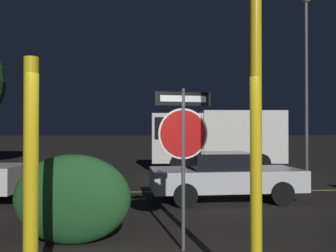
{
  "coord_description": "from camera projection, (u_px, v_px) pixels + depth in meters",
  "views": [
    {
      "loc": [
        0.01,
        -4.55,
        1.9
      ],
      "look_at": [
        0.51,
        4.52,
        2.0
      ],
      "focal_mm": 40.0,
      "sensor_mm": 36.0,
      "label": 1
    }
  ],
  "objects": [
    {
      "name": "street_lamp",
      "position": [
        306.0,
        46.0,
        17.83
      ],
      "size": [
        0.55,
        0.55,
        8.54
      ],
      "color": "#4C4C51",
      "rests_on": "ground_plane"
    },
    {
      "name": "passing_car_2",
      "position": [
        224.0,
        176.0,
        10.13
      ],
      "size": [
        4.18,
        2.1,
        1.29
      ],
      "rotation": [
        0.0,
        0.0,
        -1.5
      ],
      "color": "silver",
      "rests_on": "ground_plane"
    },
    {
      "name": "yellow_pole_left",
      "position": [
        31.0,
        183.0,
        3.95
      ],
      "size": [
        0.16,
        0.16,
        2.67
      ],
      "primitive_type": "cylinder",
      "color": "yellow",
      "rests_on": "ground_plane"
    },
    {
      "name": "delivery_truck",
      "position": [
        213.0,
        136.0,
        17.85
      ],
      "size": [
        6.2,
        2.65,
        2.8
      ],
      "rotation": [
        0.0,
        0.0,
        1.53
      ],
      "color": "silver",
      "rests_on": "ground_plane"
    },
    {
      "name": "hedge_bush_1",
      "position": [
        73.0,
        199.0,
        6.22
      ],
      "size": [
        1.94,
        0.74,
        1.49
      ],
      "primitive_type": "ellipsoid",
      "color": "#1E4C23",
      "rests_on": "ground_plane"
    },
    {
      "name": "road_center_stripe",
      "position": [
        147.0,
        192.0,
        11.5
      ],
      "size": [
        34.84,
        0.12,
        0.01
      ],
      "primitive_type": "cube",
      "color": "gold",
      "rests_on": "ground_plane"
    },
    {
      "name": "stop_sign",
      "position": [
        183.0,
        136.0,
        5.91
      ],
      "size": [
        0.9,
        0.18,
        2.56
      ],
      "rotation": [
        0.0,
        0.0,
        0.18
      ],
      "color": "#4C4C51",
      "rests_on": "ground_plane"
    },
    {
      "name": "yellow_pole_right",
      "position": [
        256.0,
        140.0,
        4.22
      ],
      "size": [
        0.13,
        0.13,
        3.56
      ],
      "primitive_type": "cylinder",
      "color": "yellow",
      "rests_on": "ground_plane"
    }
  ]
}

